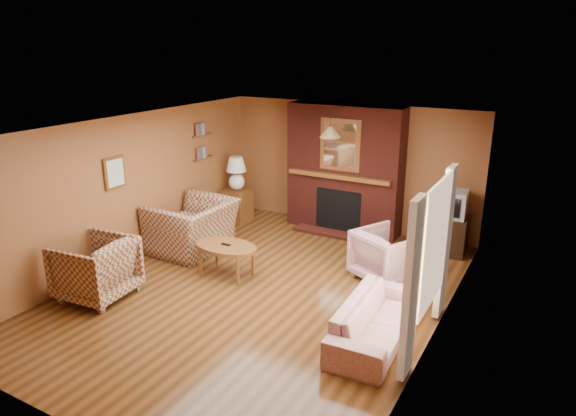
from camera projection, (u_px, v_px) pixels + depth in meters
The scene contains 20 objects.
floor at pixel (261, 291), 7.54m from camera, with size 6.50×6.50×0.00m, color #40250D.
ceiling at pixel (258, 128), 6.79m from camera, with size 6.50×6.50×0.00m, color white.
wall_back at pixel (350, 166), 9.86m from camera, with size 6.50×6.50×0.00m, color brown.
wall_front at pixel (61, 318), 4.47m from camera, with size 6.50×6.50×0.00m, color brown.
wall_left at pixel (129, 189), 8.32m from camera, with size 6.50×6.50×0.00m, color brown.
wall_right at pixel (440, 247), 6.01m from camera, with size 6.50×6.50×0.00m, color brown.
fireplace at pixel (344, 170), 9.65m from camera, with size 2.20×0.82×2.40m.
window_right at pixel (431, 258), 5.89m from camera, with size 0.10×1.85×2.00m.
bookshelf at pixel (204, 142), 9.73m from camera, with size 0.09×0.55×0.71m.
botanical_print at pixel (115, 173), 7.95m from camera, with size 0.05×0.40×0.50m.
pendant_light at pixel (330, 132), 8.83m from camera, with size 0.36×0.36×0.48m.
plaid_loveseat at pixel (193, 227), 8.87m from camera, with size 1.35×1.18×0.88m, color maroon.
plaid_armchair at pixel (96, 268), 7.24m from camera, with size 0.93×0.96×0.87m, color maroon.
floral_sofa at pixel (376, 320), 6.24m from camera, with size 1.80×0.71×0.53m, color #B6A58D.
floral_armchair at pixel (387, 255), 7.79m from camera, with size 0.84×0.87×0.79m, color #B6A58D.
coffee_table at pixel (226, 248), 7.91m from camera, with size 1.05×0.65×0.53m.
side_table at pixel (237, 205), 10.45m from camera, with size 0.48×0.48×0.64m, color brown.
table_lamp at pixel (236, 172), 10.23m from camera, with size 0.40×0.40×0.67m.
tv_stand at pixel (448, 234), 8.81m from camera, with size 0.61×0.55×0.66m, color black.
crt_tv at pixel (452, 204), 8.63m from camera, with size 0.52×0.52×0.45m.
Camera 1 is at (3.65, -5.73, 3.50)m, focal length 32.00 mm.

